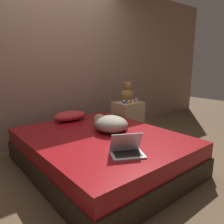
% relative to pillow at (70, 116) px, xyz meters
% --- Properties ---
extents(ground_plane, '(12.00, 12.00, 0.00)m').
position_rel_pillow_xyz_m(ground_plane, '(-0.04, -0.82, -0.48)').
color(ground_plane, brown).
extents(wall_back, '(8.00, 0.06, 2.60)m').
position_rel_pillow_xyz_m(wall_back, '(-0.04, 0.46, 0.82)').
color(wall_back, '#846656').
rests_on(wall_back, ground_plane).
extents(bed, '(1.59, 2.00, 0.40)m').
position_rel_pillow_xyz_m(bed, '(-0.04, -0.82, -0.28)').
color(bed, '#2D2319').
rests_on(bed, ground_plane).
extents(nightstand, '(0.46, 0.36, 0.59)m').
position_rel_pillow_xyz_m(nightstand, '(1.04, -0.15, -0.18)').
color(nightstand, tan).
rests_on(nightstand, ground_plane).
extents(pillow, '(0.50, 0.30, 0.14)m').
position_rel_pillow_xyz_m(pillow, '(0.00, 0.00, 0.00)').
color(pillow, red).
rests_on(pillow, bed).
extents(person_lying, '(0.47, 0.64, 0.20)m').
position_rel_pillow_xyz_m(person_lying, '(0.14, -0.76, 0.02)').
color(person_lying, gray).
rests_on(person_lying, bed).
extents(laptop, '(0.37, 0.34, 0.21)m').
position_rel_pillow_xyz_m(laptop, '(-0.20, -1.43, -0.02)').
color(laptop, silver).
rests_on(laptop, bed).
extents(teddy_bear, '(0.23, 0.23, 0.35)m').
position_rel_pillow_xyz_m(teddy_bear, '(1.06, -0.11, 0.26)').
color(teddy_bear, brown).
rests_on(teddy_bear, nightstand).
extents(bottle_amber, '(0.05, 0.05, 0.06)m').
position_rel_pillow_xyz_m(bottle_amber, '(0.94, -0.27, 0.14)').
color(bottle_amber, gold).
rests_on(bottle_amber, nightstand).
extents(bottle_white, '(0.04, 0.04, 0.06)m').
position_rel_pillow_xyz_m(bottle_white, '(1.03, -0.27, 0.14)').
color(bottle_white, white).
rests_on(bottle_white, nightstand).
extents(bottle_pink, '(0.04, 0.04, 0.07)m').
position_rel_pillow_xyz_m(bottle_pink, '(1.14, -0.25, 0.14)').
color(bottle_pink, pink).
rests_on(bottle_pink, nightstand).
extents(bottle_blue, '(0.05, 0.05, 0.06)m').
position_rel_pillow_xyz_m(bottle_blue, '(0.89, -0.22, 0.14)').
color(bottle_blue, '#3866B2').
rests_on(bottle_blue, nightstand).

